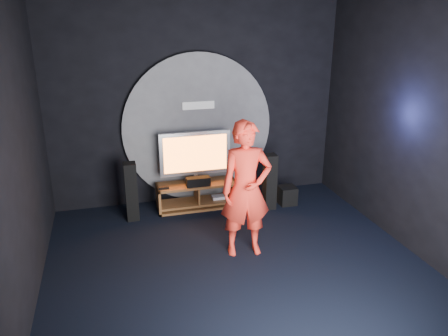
# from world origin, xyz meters

# --- Properties ---
(floor) EXTENTS (5.00, 5.00, 0.00)m
(floor) POSITION_xyz_m (0.00, 0.00, 0.00)
(floor) COLOR black
(floor) RESTS_ON ground
(back_wall) EXTENTS (5.00, 0.04, 3.50)m
(back_wall) POSITION_xyz_m (0.00, 2.50, 1.75)
(back_wall) COLOR black
(back_wall) RESTS_ON ground
(front_wall) EXTENTS (5.00, 0.04, 3.50)m
(front_wall) POSITION_xyz_m (0.00, -2.50, 1.75)
(front_wall) COLOR black
(front_wall) RESTS_ON ground
(left_wall) EXTENTS (0.04, 5.00, 3.50)m
(left_wall) POSITION_xyz_m (-2.50, 0.00, 1.75)
(left_wall) COLOR black
(left_wall) RESTS_ON ground
(right_wall) EXTENTS (0.04, 5.00, 3.50)m
(right_wall) POSITION_xyz_m (2.50, 0.00, 1.75)
(right_wall) COLOR black
(right_wall) RESTS_ON ground
(wall_disc_panel) EXTENTS (2.60, 0.11, 2.60)m
(wall_disc_panel) POSITION_xyz_m (0.00, 2.44, 1.30)
(wall_disc_panel) COLOR #515156
(wall_disc_panel) RESTS_ON ground
(media_console) EXTENTS (1.37, 0.45, 0.45)m
(media_console) POSITION_xyz_m (-0.12, 2.05, 0.20)
(media_console) COLOR brown
(media_console) RESTS_ON ground
(tv) EXTENTS (1.21, 0.22, 0.89)m
(tv) POSITION_xyz_m (-0.13, 2.12, 0.94)
(tv) COLOR #B3B4BB
(tv) RESTS_ON media_console
(center_speaker) EXTENTS (0.40, 0.15, 0.15)m
(center_speaker) POSITION_xyz_m (-0.13, 1.92, 0.53)
(center_speaker) COLOR black
(center_speaker) RESTS_ON media_console
(remote) EXTENTS (0.18, 0.05, 0.02)m
(remote) POSITION_xyz_m (-0.71, 1.93, 0.46)
(remote) COLOR black
(remote) RESTS_ON media_console
(tower_speaker_left) EXTENTS (0.19, 0.22, 0.97)m
(tower_speaker_left) POSITION_xyz_m (-1.24, 1.88, 0.49)
(tower_speaker_left) COLOR black
(tower_speaker_left) RESTS_ON ground
(tower_speaker_right) EXTENTS (0.19, 0.22, 0.97)m
(tower_speaker_right) POSITION_xyz_m (1.07, 1.69, 0.49)
(tower_speaker_right) COLOR black
(tower_speaker_right) RESTS_ON ground
(subwoofer) EXTENTS (0.29, 0.29, 0.32)m
(subwoofer) POSITION_xyz_m (1.43, 1.77, 0.16)
(subwoofer) COLOR black
(subwoofer) RESTS_ON ground
(player) EXTENTS (0.73, 0.51, 1.90)m
(player) POSITION_xyz_m (0.21, 0.41, 0.95)
(player) COLOR red
(player) RESTS_ON ground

